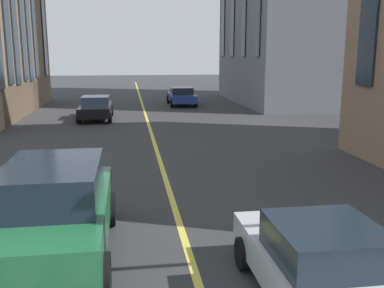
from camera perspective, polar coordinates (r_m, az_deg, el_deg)
lane_centre_line at (r=21.20m, az=-5.25°, el=1.16°), size 80.00×0.16×0.01m
car_silver_parked_b at (r=7.25m, az=16.32°, el=-14.81°), size 3.90×1.89×1.40m
car_black_oncoming at (r=26.83m, az=-12.44°, el=4.66°), size 4.40×1.95×1.37m
car_blue_parked_a at (r=33.45m, az=-1.40°, el=6.28°), size 4.40×1.95×1.37m
car_green_mid at (r=8.75m, az=-17.44°, el=-8.27°), size 4.70×2.14×1.88m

